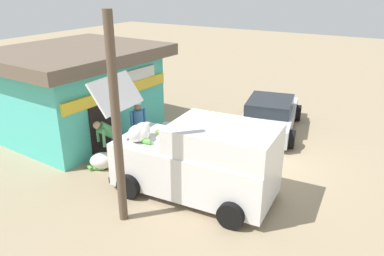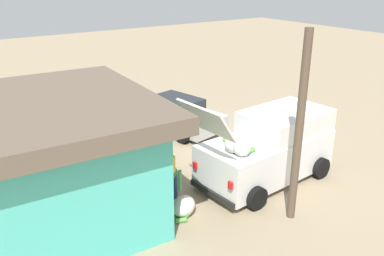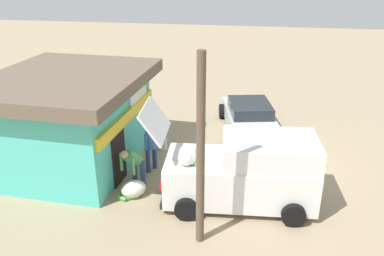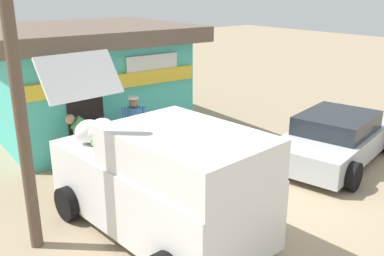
% 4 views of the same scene
% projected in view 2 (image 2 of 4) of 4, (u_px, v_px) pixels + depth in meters
% --- Properties ---
extents(ground_plane, '(60.00, 60.00, 0.00)m').
position_uv_depth(ground_plane, '(227.00, 144.00, 14.90)').
color(ground_plane, '#9E896B').
extents(storefront_bar, '(5.80, 5.04, 3.11)m').
position_uv_depth(storefront_bar, '(56.00, 158.00, 10.00)').
color(storefront_bar, '#4CC6B7').
rests_on(storefront_bar, ground_plane).
extents(delivery_van, '(2.44, 4.84, 2.86)m').
position_uv_depth(delivery_van, '(270.00, 147.00, 12.15)').
color(delivery_van, white).
rests_on(delivery_van, ground_plane).
extents(parked_sedan, '(4.37, 2.78, 1.19)m').
position_uv_depth(parked_sedan, '(175.00, 113.00, 16.34)').
color(parked_sedan, '#B2B7BC').
rests_on(parked_sedan, ground_plane).
extents(vendor_standing, '(0.53, 0.45, 1.64)m').
position_uv_depth(vendor_standing, '(156.00, 158.00, 11.62)').
color(vendor_standing, navy).
rests_on(vendor_standing, ground_plane).
extents(customer_bending, '(0.79, 0.69, 1.39)m').
position_uv_depth(customer_bending, '(169.00, 179.00, 10.65)').
color(customer_bending, navy).
rests_on(customer_bending, ground_plane).
extents(unloaded_banana_pile, '(0.90, 0.94, 0.49)m').
position_uv_depth(unloaded_banana_pile, '(183.00, 207.00, 10.55)').
color(unloaded_banana_pile, silver).
rests_on(unloaded_banana_pile, ground_plane).
extents(paint_bucket, '(0.33, 0.33, 0.40)m').
position_uv_depth(paint_bucket, '(131.00, 161.00, 13.12)').
color(paint_bucket, silver).
rests_on(paint_bucket, ground_plane).
extents(utility_pole, '(0.20, 0.20, 4.76)m').
position_uv_depth(utility_pole, '(299.00, 130.00, 9.69)').
color(utility_pole, brown).
rests_on(utility_pole, ground_plane).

